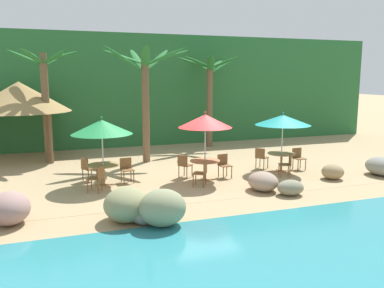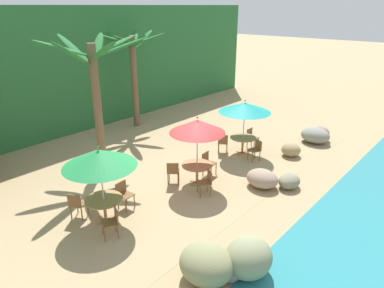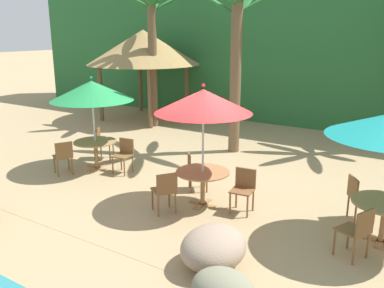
% 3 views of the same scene
% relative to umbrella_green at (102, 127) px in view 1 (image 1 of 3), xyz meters
% --- Properties ---
extents(ground_plane, '(120.00, 120.00, 0.00)m').
position_rel_umbrella_green_xyz_m(ground_plane, '(3.49, -0.33, -2.05)').
color(ground_plane, tan).
extents(terrace_deck, '(18.00, 5.20, 0.01)m').
position_rel_umbrella_green_xyz_m(terrace_deck, '(3.49, -0.33, -2.04)').
color(terrace_deck, tan).
rests_on(terrace_deck, ground).
extents(foliage_backdrop, '(28.00, 2.40, 6.00)m').
position_rel_umbrella_green_xyz_m(foliage_backdrop, '(3.49, 8.67, 0.95)').
color(foliage_backdrop, '#286633').
rests_on(foliage_backdrop, ground).
extents(rock_seawall, '(14.74, 3.53, 0.94)m').
position_rel_umbrella_green_xyz_m(rock_seawall, '(3.02, -3.17, -1.66)').
color(rock_seawall, gray).
rests_on(rock_seawall, ground).
extents(umbrella_green, '(2.09, 2.09, 2.41)m').
position_rel_umbrella_green_xyz_m(umbrella_green, '(0.00, 0.00, 0.00)').
color(umbrella_green, silver).
rests_on(umbrella_green, ground).
extents(dining_table_green, '(1.10, 1.10, 0.74)m').
position_rel_umbrella_green_xyz_m(dining_table_green, '(0.00, -0.00, -1.43)').
color(dining_table_green, '#A37547').
rests_on(dining_table_green, ground).
extents(chair_green_seaward, '(0.46, 0.47, 0.87)m').
position_rel_umbrella_green_xyz_m(chair_green_seaward, '(0.84, 0.17, -1.53)').
color(chair_green_seaward, brown).
rests_on(chair_green_seaward, ground).
extents(chair_green_inland, '(0.57, 0.57, 0.87)m').
position_rel_umbrella_green_xyz_m(chair_green_inland, '(-0.48, 0.71, -1.53)').
color(chair_green_inland, brown).
rests_on(chair_green_inland, ground).
extents(chair_green_left, '(0.57, 0.57, 0.87)m').
position_rel_umbrella_green_xyz_m(chair_green_left, '(-0.30, -0.80, -1.53)').
color(chair_green_left, brown).
rests_on(chair_green_left, ground).
extents(umbrella_red, '(1.93, 1.93, 2.52)m').
position_rel_umbrella_green_xyz_m(umbrella_red, '(3.57, -0.53, 0.13)').
color(umbrella_red, silver).
rests_on(umbrella_red, ground).
extents(dining_table_red, '(1.10, 1.10, 0.74)m').
position_rel_umbrella_green_xyz_m(dining_table_red, '(3.57, -0.53, -1.43)').
color(dining_table_red, '#A37547').
rests_on(dining_table_red, ground).
extents(chair_red_seaward, '(0.47, 0.47, 0.87)m').
position_rel_umbrella_green_xyz_m(chair_red_seaward, '(4.41, -0.34, -1.53)').
color(chair_red_seaward, brown).
rests_on(chair_red_seaward, ground).
extents(chair_red_inland, '(0.60, 0.59, 0.87)m').
position_rel_umbrella_green_xyz_m(chair_red_inland, '(2.97, 0.08, -1.53)').
color(chair_red_inland, brown).
rests_on(chair_red_inland, ground).
extents(chair_red_left, '(0.59, 0.59, 0.87)m').
position_rel_umbrella_green_xyz_m(chair_red_left, '(3.17, -1.29, -1.53)').
color(chair_red_left, brown).
rests_on(chair_red_left, ground).
extents(umbrella_teal, '(2.17, 2.17, 2.38)m').
position_rel_umbrella_green_xyz_m(umbrella_teal, '(6.95, -0.23, 0.02)').
color(umbrella_teal, silver).
rests_on(umbrella_teal, ground).
extents(dining_table_teal, '(1.10, 1.10, 0.74)m').
position_rel_umbrella_green_xyz_m(dining_table_teal, '(6.95, -0.23, -1.43)').
color(dining_table_teal, '#A37547').
rests_on(dining_table_teal, ground).
extents(chair_teal_seaward, '(0.42, 0.43, 0.87)m').
position_rel_umbrella_green_xyz_m(chair_teal_seaward, '(7.80, -0.13, -1.53)').
color(chair_teal_seaward, brown).
rests_on(chair_teal_seaward, ground).
extents(chair_teal_inland, '(0.59, 0.59, 0.87)m').
position_rel_umbrella_green_xyz_m(chair_teal_inland, '(6.40, 0.43, -1.53)').
color(chair_teal_inland, brown).
rests_on(chair_teal_inland, ground).
extents(chair_teal_left, '(0.56, 0.56, 0.87)m').
position_rel_umbrella_green_xyz_m(chair_teal_left, '(6.70, -1.04, -1.53)').
color(chair_teal_left, brown).
rests_on(chair_teal_left, ground).
extents(palm_tree_nearest, '(2.88, 2.61, 4.90)m').
position_rel_umbrella_green_xyz_m(palm_tree_nearest, '(-1.79, 4.83, 1.28)').
color(palm_tree_nearest, brown).
rests_on(palm_tree_nearest, ground).
extents(palm_tree_second, '(3.83, 3.83, 5.03)m').
position_rel_umbrella_green_xyz_m(palm_tree_second, '(2.33, 3.40, 1.52)').
color(palm_tree_second, brown).
rests_on(palm_tree_second, ground).
extents(palm_tree_third, '(3.31, 3.30, 4.84)m').
position_rel_umbrella_green_xyz_m(palm_tree_third, '(6.39, 6.12, 1.38)').
color(palm_tree_third, brown).
rests_on(palm_tree_third, ground).
extents(palapa_hut, '(4.48, 4.48, 3.53)m').
position_rel_umbrella_green_xyz_m(palapa_hut, '(-2.91, 5.67, 0.80)').
color(palapa_hut, brown).
rests_on(palapa_hut, ground).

